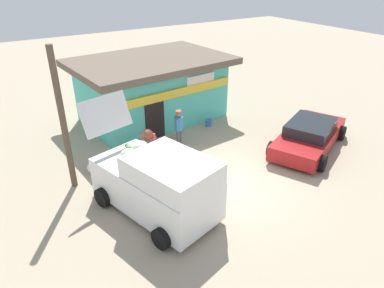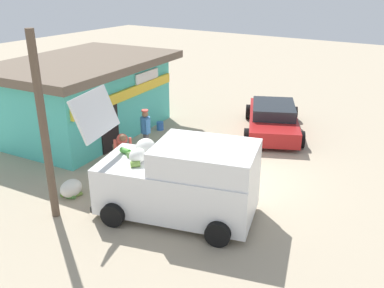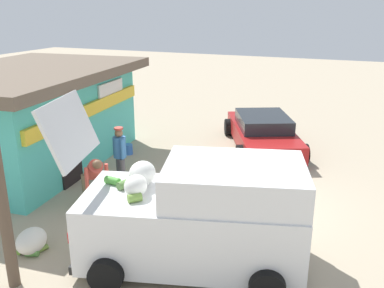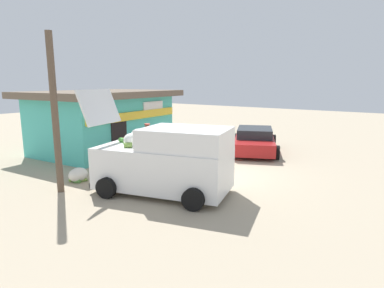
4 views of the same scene
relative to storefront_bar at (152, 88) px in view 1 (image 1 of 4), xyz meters
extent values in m
plane|color=tan|center=(-0.30, -6.40, -1.50)|extent=(60.00, 60.00, 0.00)
cube|color=#4CC6B7|center=(0.00, 0.01, -0.20)|extent=(6.38, 4.41, 2.61)
cube|color=yellow|center=(0.18, -1.99, 0.32)|extent=(5.75, 0.62, 0.36)
cube|color=black|center=(-0.91, -2.06, -0.50)|extent=(0.90, 0.14, 2.00)
cube|color=white|center=(1.50, -1.85, 0.58)|extent=(1.50, 0.19, 0.60)
cube|color=brown|center=(0.00, 0.01, 1.25)|extent=(7.34, 5.37, 0.29)
cube|color=white|center=(-3.11, -6.43, -0.72)|extent=(2.84, 4.30, 1.23)
cube|color=white|center=(-2.92, -7.15, 0.21)|extent=(2.38, 2.83, 0.61)
cube|color=black|center=(-2.61, -8.29, 0.18)|extent=(1.56, 0.49, 0.47)
cube|color=white|center=(-3.68, -4.33, 1.05)|extent=(1.75, 0.89, 1.09)
ellipsoid|color=silver|center=(-3.53, -5.52, 0.10)|extent=(0.47, 0.39, 0.39)
ellipsoid|color=silver|center=(-3.07, -5.41, 0.14)|extent=(0.57, 0.48, 0.48)
cylinder|color=#608D45|center=(-3.30, -5.15, -0.02)|extent=(0.32, 0.23, 0.16)
cylinder|color=#4FA53D|center=(-3.24, -4.86, -0.03)|extent=(0.18, 0.31, 0.15)
cylinder|color=olive|center=(-3.74, -5.62, -0.02)|extent=(0.28, 0.27, 0.15)
cube|color=black|center=(-3.64, -4.49, -1.25)|extent=(1.74, 0.54, 0.16)
cube|color=red|center=(-4.35, -4.67, -0.65)|extent=(0.15, 0.09, 0.20)
cube|color=red|center=(-2.94, -4.29, -0.65)|extent=(0.15, 0.09, 0.20)
cylinder|color=black|center=(-3.73, -7.99, -1.20)|extent=(0.37, 0.64, 0.61)
cylinder|color=black|center=(-1.79, -7.46, -1.20)|extent=(0.37, 0.64, 0.61)
cylinder|color=black|center=(-4.44, -5.40, -1.20)|extent=(0.37, 0.64, 0.61)
cylinder|color=black|center=(-2.49, -4.87, -1.20)|extent=(0.37, 0.64, 0.61)
cube|color=maroon|center=(3.98, -6.12, -1.05)|extent=(4.78, 3.48, 0.55)
cube|color=#1E2328|center=(3.98, -6.12, -0.57)|extent=(2.59, 2.33, 0.42)
cylinder|color=black|center=(2.21, -5.86, -1.19)|extent=(0.65, 0.45, 0.61)
cylinder|color=black|center=(3.01, -7.63, -1.19)|extent=(0.65, 0.45, 0.61)
cylinder|color=black|center=(4.95, -4.61, -1.19)|extent=(0.65, 0.45, 0.61)
cylinder|color=black|center=(5.76, -6.38, -1.19)|extent=(0.65, 0.45, 0.61)
cylinder|color=#4C4C51|center=(-0.35, -3.17, -1.11)|extent=(0.15, 0.15, 0.79)
cylinder|color=#4C4C51|center=(-0.58, -3.42, -1.11)|extent=(0.15, 0.15, 0.79)
cylinder|color=#3872B2|center=(-0.47, -3.30, -0.43)|extent=(0.48, 0.48, 0.56)
sphere|color=#8C6647|center=(-0.47, -3.30, -0.05)|extent=(0.21, 0.21, 0.21)
cylinder|color=#CC4C3F|center=(-0.47, -3.30, 0.08)|extent=(0.23, 0.23, 0.05)
cylinder|color=#3872B2|center=(-0.31, -3.12, -0.42)|extent=(0.09, 0.09, 0.53)
cylinder|color=#3872B2|center=(-0.63, -3.47, -0.42)|extent=(0.09, 0.09, 0.53)
cylinder|color=#726047|center=(-1.57, -3.34, -1.11)|extent=(0.15, 0.15, 0.79)
cylinder|color=#726047|center=(-1.84, -3.14, -1.11)|extent=(0.15, 0.15, 0.79)
cylinder|color=#CC4C3F|center=(-1.84, -3.42, -0.54)|extent=(0.66, 0.72, 0.61)
sphere|color=brown|center=(-2.02, -3.66, -0.31)|extent=(0.21, 0.21, 0.21)
cylinder|color=#CC4C3F|center=(-1.78, -3.74, -0.64)|extent=(0.09, 0.09, 0.53)
cylinder|color=#CC4C3F|center=(-2.17, -3.45, -0.64)|extent=(0.09, 0.09, 0.53)
ellipsoid|color=silver|center=(-3.95, -3.36, -1.27)|extent=(0.84, 0.72, 0.47)
cylinder|color=olive|center=(-3.90, -3.53, -1.45)|extent=(0.30, 0.19, 0.10)
cylinder|color=#71A639|center=(-4.04, -3.18, -1.44)|extent=(0.29, 0.15, 0.11)
cylinder|color=#549445|center=(-4.09, -3.48, -1.42)|extent=(0.23, 0.28, 0.16)
cylinder|color=blue|center=(1.72, -2.25, -1.33)|extent=(0.28, 0.28, 0.33)
cylinder|color=brown|center=(-4.89, -3.81, 0.87)|extent=(0.20, 0.20, 4.74)
camera|label=1|loc=(-6.78, -14.39, 5.30)|focal=32.82mm
camera|label=2|loc=(-10.78, -11.82, 4.32)|focal=38.74mm
camera|label=3|loc=(-9.48, -9.00, 3.15)|focal=39.42mm
camera|label=4|loc=(-10.26, -12.63, 1.81)|focal=30.27mm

